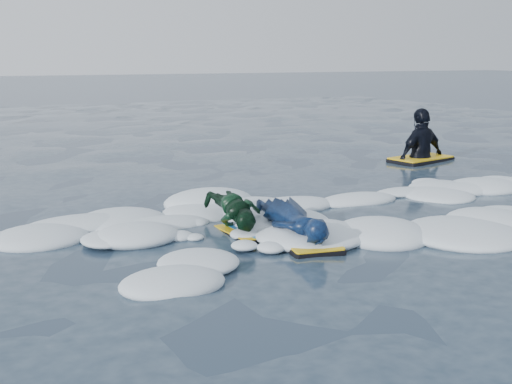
% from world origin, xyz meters
% --- Properties ---
extents(ground, '(120.00, 120.00, 0.00)m').
position_xyz_m(ground, '(0.00, 0.00, 0.00)').
color(ground, '#172339').
rests_on(ground, ground).
extents(foam_band, '(12.00, 3.10, 0.30)m').
position_xyz_m(foam_band, '(0.00, 1.03, 0.00)').
color(foam_band, white).
rests_on(foam_band, ground).
extents(prone_woman_unit, '(0.68, 1.54, 0.38)m').
position_xyz_m(prone_woman_unit, '(0.74, 0.32, 0.20)').
color(prone_woman_unit, black).
rests_on(prone_woman_unit, ground).
extents(prone_child_unit, '(0.67, 1.17, 0.43)m').
position_xyz_m(prone_child_unit, '(0.29, 0.88, 0.22)').
color(prone_child_unit, black).
rests_on(prone_child_unit, ground).
extents(waiting_rider_unit, '(1.36, 0.95, 1.86)m').
position_xyz_m(waiting_rider_unit, '(5.28, 3.97, 0.08)').
color(waiting_rider_unit, black).
rests_on(waiting_rider_unit, ground).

